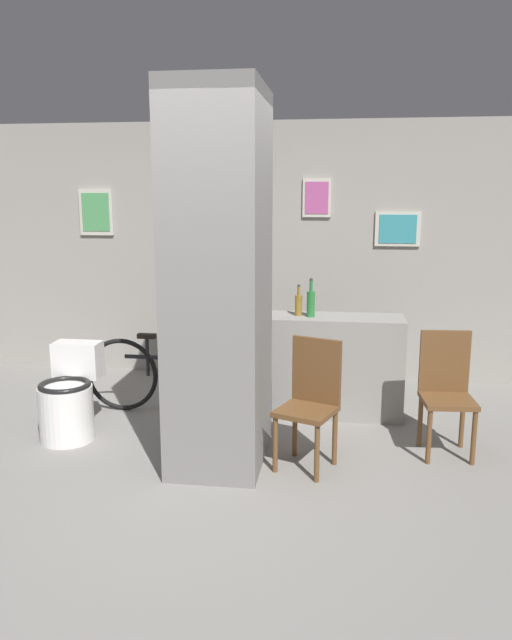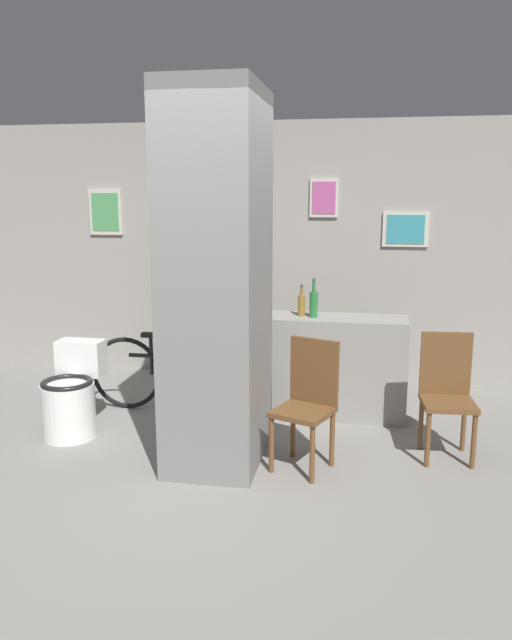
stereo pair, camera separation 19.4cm
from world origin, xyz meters
The scene contains 10 objects.
ground_plane centered at (0.00, 0.00, 0.00)m, with size 14.00×14.00×0.00m, color gray.
wall_back centered at (0.00, 2.63, 1.30)m, with size 8.00×0.09×2.60m.
pillar_center centered at (0.13, 0.47, 1.30)m, with size 0.66×0.95×2.60m.
counter_shelf centered at (0.77, 1.51, 0.43)m, with size 1.47×0.44×0.87m.
toilet centered at (-1.13, 0.68, 0.31)m, with size 0.42×0.58×0.72m.
chair_near_pillar centered at (0.77, 0.43, 0.49)m, with size 0.48×0.48×0.91m.
chair_by_doorway centered at (1.75, 0.80, 0.49)m, with size 0.39×0.39×0.91m.
bicycle centered at (-0.45, 1.34, 0.34)m, with size 1.62×0.42×0.70m.
bottle_tall centered at (0.71, 1.47, 0.99)m, with size 0.07×0.07×0.33m.
bottle_short centered at (0.61, 1.51, 0.97)m, with size 0.06×0.06×0.27m.
Camera 1 is at (0.96, -3.73, 1.91)m, focal length 35.00 mm.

